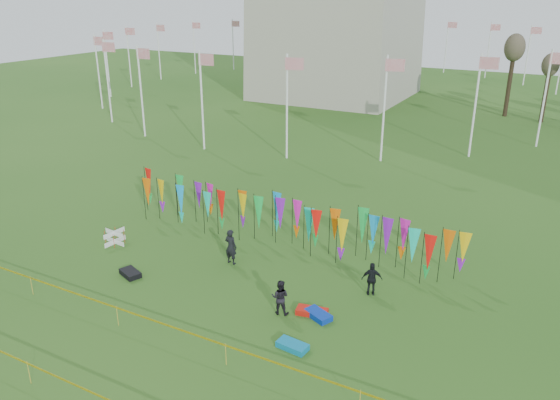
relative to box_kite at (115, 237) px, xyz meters
The scene contains 13 objects.
ground 7.94m from the box_kite, 21.61° to the right, with size 160.00×160.00×0.00m, color #245016.
flagpole_ring 45.70m from the box_kite, 98.36° to the left, with size 57.40×56.16×8.00m.
banner_row 8.73m from the box_kite, 27.65° to the left, with size 18.64×0.64×2.51m.
caution_tape_near 9.01m from the box_kite, 37.39° to the right, with size 26.00×0.02×0.90m.
caution_tape_far 11.83m from the box_kite, 52.74° to the right, with size 26.00×0.02×0.90m.
box_kite is the anchor object (origin of this frame).
person_left 6.61m from the box_kite, ahead, with size 0.65×0.47×1.78m, color black.
person_mid 10.79m from the box_kite, ahead, with size 0.73×0.45×1.50m, color black.
person_right 13.53m from the box_kite, ahead, with size 0.89×0.51×1.52m, color black.
kite_bag_turquoise 12.68m from the box_kite, 16.08° to the right, with size 1.15×0.58×0.23m, color #0B7BAA.
kite_bag_blue 12.22m from the box_kite, ahead, with size 1.14×0.59×0.24m, color #0A33AE.
kite_bag_red 11.89m from the box_kite, ahead, with size 1.27×0.58×0.23m, color red.
kite_bag_black 3.77m from the box_kite, 35.58° to the right, with size 1.08×0.63×0.25m, color black.
Camera 1 is at (12.39, -15.61, 12.37)m, focal length 35.00 mm.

